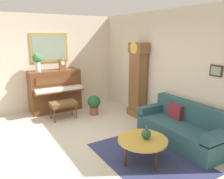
{
  "coord_description": "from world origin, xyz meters",
  "views": [
    {
      "loc": [
        4.14,
        -1.54,
        2.22
      ],
      "look_at": [
        -0.24,
        1.09,
        0.96
      ],
      "focal_mm": 35.88,
      "sensor_mm": 36.0,
      "label": 1
    }
  ],
  "objects_px": {
    "flower_vase": "(37,60)",
    "green_jug": "(146,134)",
    "piano_bench": "(63,104)",
    "coffee_table": "(143,140)",
    "potted_plant": "(94,104)",
    "piano": "(55,90)",
    "couch": "(182,128)",
    "grandfather_clock": "(138,82)",
    "mantel_clock": "(62,64)"
  },
  "relations": [
    {
      "from": "piano",
      "to": "piano_bench",
      "type": "height_order",
      "value": "piano"
    },
    {
      "from": "coffee_table",
      "to": "green_jug",
      "type": "relative_size",
      "value": 3.67
    },
    {
      "from": "flower_vase",
      "to": "piano_bench",
      "type": "bearing_deg",
      "value": 26.8
    },
    {
      "from": "piano_bench",
      "to": "potted_plant",
      "type": "xyz_separation_m",
      "value": [
        0.13,
        0.85,
        -0.08
      ]
    },
    {
      "from": "piano",
      "to": "flower_vase",
      "type": "xyz_separation_m",
      "value": [
        0.0,
        -0.44,
        0.92
      ]
    },
    {
      "from": "flower_vase",
      "to": "potted_plant",
      "type": "xyz_separation_m",
      "value": [
        0.93,
        1.26,
        -1.21
      ]
    },
    {
      "from": "couch",
      "to": "green_jug",
      "type": "bearing_deg",
      "value": -82.07
    },
    {
      "from": "coffee_table",
      "to": "mantel_clock",
      "type": "xyz_separation_m",
      "value": [
        -3.54,
        -0.21,
        0.99
      ]
    },
    {
      "from": "piano",
      "to": "grandfather_clock",
      "type": "bearing_deg",
      "value": 48.63
    },
    {
      "from": "potted_plant",
      "to": "flower_vase",
      "type": "bearing_deg",
      "value": -126.57
    },
    {
      "from": "piano_bench",
      "to": "green_jug",
      "type": "distance_m",
      "value": 2.82
    },
    {
      "from": "piano",
      "to": "couch",
      "type": "xyz_separation_m",
      "value": [
        3.41,
        1.64,
        -0.3
      ]
    },
    {
      "from": "grandfather_clock",
      "to": "piano_bench",
      "type": "bearing_deg",
      "value": -113.26
    },
    {
      "from": "piano",
      "to": "piano_bench",
      "type": "distance_m",
      "value": 0.83
    },
    {
      "from": "grandfather_clock",
      "to": "potted_plant",
      "type": "bearing_deg",
      "value": -123.57
    },
    {
      "from": "potted_plant",
      "to": "green_jug",
      "type": "bearing_deg",
      "value": -6.12
    },
    {
      "from": "mantel_clock",
      "to": "green_jug",
      "type": "relative_size",
      "value": 1.58
    },
    {
      "from": "grandfather_clock",
      "to": "potted_plant",
      "type": "height_order",
      "value": "grandfather_clock"
    },
    {
      "from": "flower_vase",
      "to": "green_jug",
      "type": "relative_size",
      "value": 2.42
    },
    {
      "from": "grandfather_clock",
      "to": "green_jug",
      "type": "height_order",
      "value": "grandfather_clock"
    },
    {
      "from": "couch",
      "to": "green_jug",
      "type": "height_order",
      "value": "couch"
    },
    {
      "from": "piano_bench",
      "to": "flower_vase",
      "type": "distance_m",
      "value": 1.44
    },
    {
      "from": "grandfather_clock",
      "to": "mantel_clock",
      "type": "relative_size",
      "value": 5.34
    },
    {
      "from": "piano_bench",
      "to": "couch",
      "type": "xyz_separation_m",
      "value": [
        2.6,
        1.68,
        -0.09
      ]
    },
    {
      "from": "piano_bench",
      "to": "potted_plant",
      "type": "distance_m",
      "value": 0.87
    },
    {
      "from": "flower_vase",
      "to": "coffee_table",
      "type": "bearing_deg",
      "value": 14.51
    },
    {
      "from": "piano_bench",
      "to": "flower_vase",
      "type": "xyz_separation_m",
      "value": [
        -0.8,
        -0.41,
        1.13
      ]
    },
    {
      "from": "couch",
      "to": "potted_plant",
      "type": "distance_m",
      "value": 2.61
    },
    {
      "from": "grandfather_clock",
      "to": "mantel_clock",
      "type": "distance_m",
      "value": 2.28
    },
    {
      "from": "grandfather_clock",
      "to": "mantel_clock",
      "type": "bearing_deg",
      "value": -135.72
    },
    {
      "from": "piano_bench",
      "to": "mantel_clock",
      "type": "relative_size",
      "value": 1.84
    },
    {
      "from": "piano_bench",
      "to": "green_jug",
      "type": "xyz_separation_m",
      "value": [
        2.76,
        0.57,
        0.11
      ]
    },
    {
      "from": "piano",
      "to": "green_jug",
      "type": "xyz_separation_m",
      "value": [
        3.56,
        0.53,
        -0.1
      ]
    },
    {
      "from": "piano_bench",
      "to": "coffee_table",
      "type": "relative_size",
      "value": 0.8
    },
    {
      "from": "flower_vase",
      "to": "green_jug",
      "type": "distance_m",
      "value": 3.83
    },
    {
      "from": "piano_bench",
      "to": "potted_plant",
      "type": "height_order",
      "value": "potted_plant"
    },
    {
      "from": "piano",
      "to": "flower_vase",
      "type": "distance_m",
      "value": 1.02
    },
    {
      "from": "piano_bench",
      "to": "coffee_table",
      "type": "bearing_deg",
      "value": 10.58
    },
    {
      "from": "flower_vase",
      "to": "mantel_clock",
      "type": "bearing_deg",
      "value": 89.96
    },
    {
      "from": "piano_bench",
      "to": "mantel_clock",
      "type": "height_order",
      "value": "mantel_clock"
    },
    {
      "from": "couch",
      "to": "mantel_clock",
      "type": "height_order",
      "value": "mantel_clock"
    },
    {
      "from": "grandfather_clock",
      "to": "couch",
      "type": "height_order",
      "value": "grandfather_clock"
    },
    {
      "from": "green_jug",
      "to": "potted_plant",
      "type": "distance_m",
      "value": 2.65
    },
    {
      "from": "flower_vase",
      "to": "potted_plant",
      "type": "distance_m",
      "value": 1.98
    },
    {
      "from": "piano_bench",
      "to": "piano",
      "type": "bearing_deg",
      "value": 177.19
    },
    {
      "from": "grandfather_clock",
      "to": "mantel_clock",
      "type": "height_order",
      "value": "grandfather_clock"
    },
    {
      "from": "flower_vase",
      "to": "green_jug",
      "type": "height_order",
      "value": "flower_vase"
    },
    {
      "from": "grandfather_clock",
      "to": "flower_vase",
      "type": "distance_m",
      "value": 2.83
    },
    {
      "from": "flower_vase",
      "to": "green_jug",
      "type": "xyz_separation_m",
      "value": [
        3.56,
        0.97,
        -1.02
      ]
    },
    {
      "from": "piano",
      "to": "grandfather_clock",
      "type": "distance_m",
      "value": 2.45
    }
  ]
}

